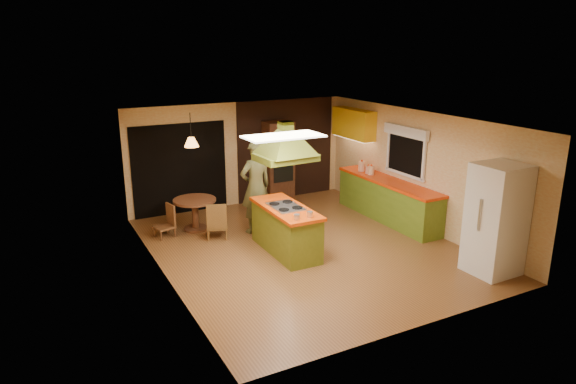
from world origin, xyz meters
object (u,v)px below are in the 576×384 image
kitchen_island (286,229)px  refrigerator (496,219)px  dining_table (195,208)px  wall_oven (278,162)px  canister_large (362,166)px  man (256,187)px

kitchen_island → refrigerator: (2.76, -2.46, 0.51)m
kitchen_island → refrigerator: bearing=-41.0°
dining_table → wall_oven: bearing=21.6°
dining_table → canister_large: 4.04m
man → canister_large: 2.89m
wall_oven → kitchen_island: bearing=-111.9°
dining_table → man: bearing=-32.7°
man → wall_oven: (1.36, 1.68, 0.03)m
kitchen_island → canister_large: 3.27m
wall_oven → canister_large: size_ratio=8.83×
wall_oven → dining_table: wall_oven is taller
canister_large → refrigerator: bearing=-91.0°
man → refrigerator: (2.81, -3.70, -0.02)m
man → wall_oven: wall_oven is taller
kitchen_island → man: man is taller
wall_oven → dining_table: (-2.46, -0.97, -0.54)m
refrigerator → wall_oven: (-1.45, 5.38, 0.05)m
kitchen_island → refrigerator: refrigerator is taller
dining_table → canister_large: bearing=-5.9°
wall_oven → dining_table: 2.70m
kitchen_island → dining_table: size_ratio=2.00×
wall_oven → canister_large: bearing=-40.1°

